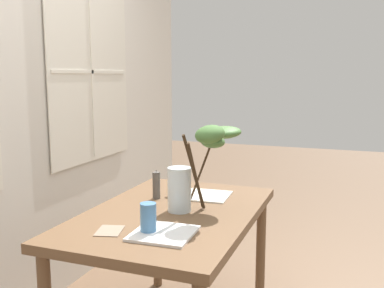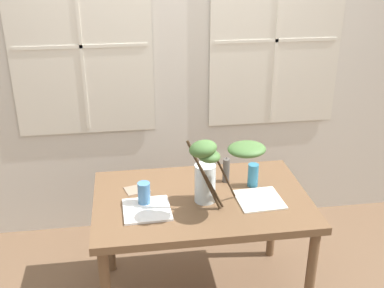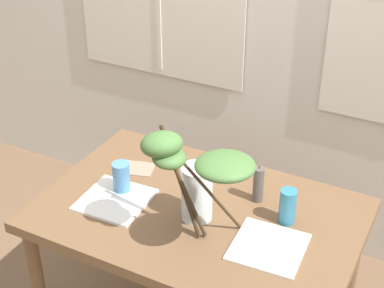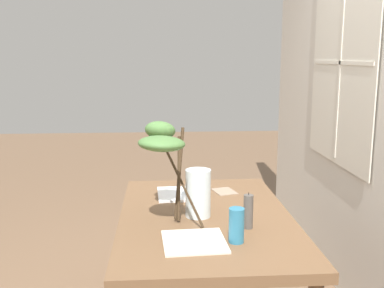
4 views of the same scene
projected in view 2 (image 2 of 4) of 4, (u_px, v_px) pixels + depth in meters
back_wall_with_windows at (180, 59)px, 3.49m from camera, size 4.42×0.14×2.70m
dining_table at (201, 209)px, 2.87m from camera, size 1.29×0.84×0.75m
vase_with_branches at (216, 167)px, 2.61m from camera, size 0.48×0.38×0.48m
drinking_glass_blue_left at (144, 194)px, 2.73m from camera, size 0.07×0.07×0.14m
drinking_glass_blue_right at (253, 175)px, 2.94m from camera, size 0.07×0.07×0.15m
plate_square_left at (147, 210)px, 2.70m from camera, size 0.28×0.28×0.01m
plate_square_right at (259, 199)px, 2.80m from camera, size 0.28×0.28×0.01m
napkin_folded at (137, 189)px, 2.92m from camera, size 0.17×0.15×0.00m
pillar_candle at (226, 170)px, 2.99m from camera, size 0.04×0.04×0.17m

